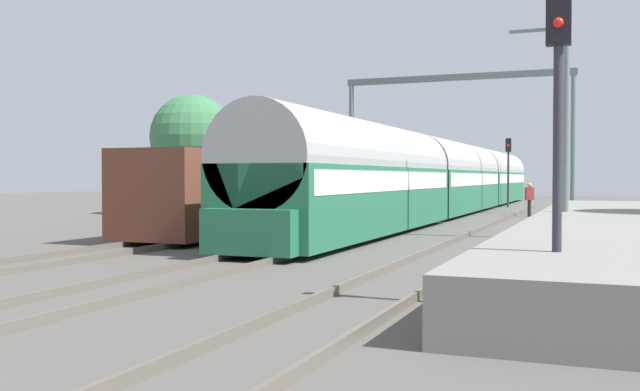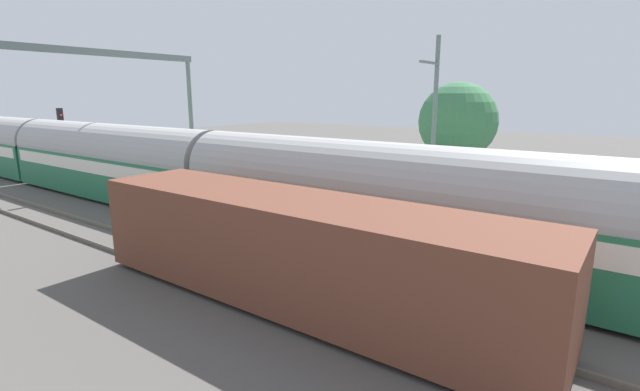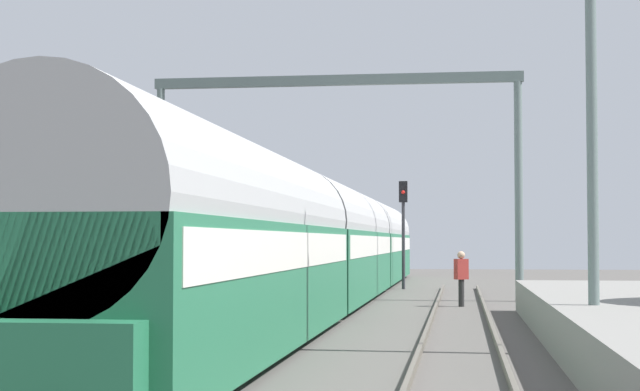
% 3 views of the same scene
% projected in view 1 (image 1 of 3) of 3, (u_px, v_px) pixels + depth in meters
% --- Properties ---
extents(ground, '(120.00, 120.00, 0.00)m').
position_uv_depth(ground, '(323.00, 244.00, 21.61)').
color(ground, '#534F4B').
extents(track_far_west, '(1.52, 60.00, 0.16)m').
position_uv_depth(track_far_west, '(199.00, 237.00, 23.19)').
color(track_far_west, '#60594E').
rests_on(track_far_west, ground).
extents(track_west, '(1.52, 60.00, 0.16)m').
position_uv_depth(track_west, '(323.00, 241.00, 21.61)').
color(track_west, '#60594E').
rests_on(track_west, ground).
extents(track_east, '(1.52, 60.00, 0.16)m').
position_uv_depth(track_east, '(467.00, 247.00, 20.02)').
color(track_east, '#60594E').
rests_on(track_east, ground).
extents(platform, '(4.40, 28.00, 0.90)m').
position_uv_depth(platform, '(613.00, 232.00, 20.47)').
color(platform, gray).
rests_on(platform, ground).
extents(passenger_train, '(2.93, 49.20, 3.82)m').
position_uv_depth(passenger_train, '(452.00, 178.00, 39.84)').
color(passenger_train, '#236B47').
rests_on(passenger_train, ground).
extents(freight_car, '(2.80, 13.00, 2.70)m').
position_uv_depth(freight_car, '(248.00, 192.00, 26.34)').
color(freight_car, brown).
rests_on(freight_car, ground).
extents(person_crossing, '(0.47, 0.41, 1.73)m').
position_uv_depth(person_crossing, '(529.00, 196.00, 36.44)').
color(person_crossing, '#262626').
rests_on(person_crossing, ground).
extents(railway_signal_near, '(0.36, 0.30, 4.90)m').
position_uv_depth(railway_signal_near, '(558.00, 103.00, 10.73)').
color(railway_signal_near, '#2D2D33').
rests_on(railway_signal_near, ground).
extents(railway_signal_far, '(0.36, 0.30, 4.59)m').
position_uv_depth(railway_signal_far, '(508.00, 163.00, 47.80)').
color(railway_signal_far, '#2D2D33').
rests_on(railway_signal_far, ground).
extents(catenary_gantry, '(13.01, 0.28, 7.86)m').
position_uv_depth(catenary_gantry, '(456.00, 113.00, 40.77)').
color(catenary_gantry, slate).
rests_on(catenary_gantry, ground).
extents(catenary_pole_east_mid, '(1.90, 0.20, 8.00)m').
position_uv_depth(catenary_pole_east_mid, '(565.00, 111.00, 23.07)').
color(catenary_pole_east_mid, slate).
rests_on(catenary_pole_east_mid, ground).
extents(tree_west_background, '(4.54, 4.54, 6.45)m').
position_uv_depth(tree_west_background, '(192.00, 137.00, 38.53)').
color(tree_west_background, '#4C3826').
rests_on(tree_west_background, ground).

